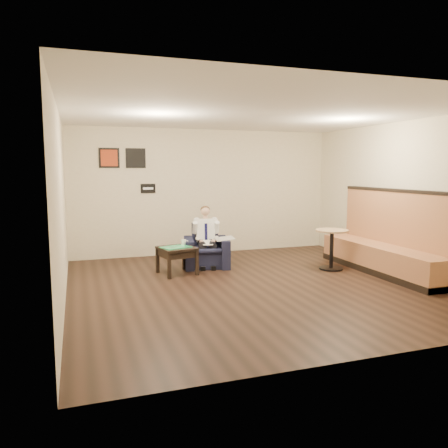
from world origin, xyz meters
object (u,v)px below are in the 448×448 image
object	(u,v)px
banquette	(384,232)
cafe_table	(331,250)
coffee_mug	(184,242)
smartphone	(176,245)
seated_man	(207,239)
armchair	(206,246)
side_table	(177,261)
green_folder	(176,247)

from	to	relation	value
banquette	cafe_table	size ratio (longest dim) A/B	3.88
coffee_mug	banquette	world-z (taller)	banquette
smartphone	banquette	bearing A→B (deg)	-21.19
coffee_mug	banquette	xyz separation A→B (m)	(3.50, -1.28, 0.21)
banquette	smartphone	bearing A→B (deg)	160.45
seated_man	coffee_mug	size ratio (longest dim) A/B	10.75
armchair	seated_man	world-z (taller)	seated_man
cafe_table	smartphone	bearing A→B (deg)	165.01
smartphone	cafe_table	bearing A→B (deg)	-16.64
seated_man	cafe_table	distance (m)	2.41
side_table	cafe_table	world-z (taller)	cafe_table
side_table	banquette	distance (m)	3.87
smartphone	banquette	world-z (taller)	banquette
side_table	banquette	world-z (taller)	banquette
armchair	cafe_table	bearing A→B (deg)	-13.55
armchair	seated_man	bearing A→B (deg)	-90.00
armchair	banquette	world-z (taller)	banquette
green_folder	smartphone	world-z (taller)	green_folder
green_folder	cafe_table	bearing A→B (deg)	-10.77
coffee_mug	cafe_table	xyz separation A→B (m)	(2.73, -0.76, -0.17)
seated_man	smartphone	bearing A→B (deg)	-155.66
side_table	cafe_table	bearing A→B (deg)	-11.42
smartphone	cafe_table	distance (m)	2.98
side_table	smartphone	bearing A→B (deg)	84.30
banquette	seated_man	bearing A→B (deg)	154.24
seated_man	side_table	bearing A→B (deg)	-142.09
smartphone	banquette	distance (m)	3.89
side_table	coffee_mug	distance (m)	0.39
cafe_table	seated_man	bearing A→B (deg)	157.50
green_folder	smartphone	distance (m)	0.22
smartphone	cafe_table	size ratio (longest dim) A/B	0.20
side_table	green_folder	xyz separation A→B (m)	(-0.03, -0.03, 0.26)
side_table	armchair	bearing A→B (deg)	32.40
armchair	side_table	size ratio (longest dim) A/B	1.40
armchair	side_table	xyz separation A→B (m)	(-0.69, -0.44, -0.16)
banquette	cafe_table	xyz separation A→B (m)	(-0.78, 0.53, -0.38)
side_table	seated_man	bearing A→B (deg)	26.46
side_table	cafe_table	xyz separation A→B (m)	(2.89, -0.58, 0.13)
armchair	green_folder	world-z (taller)	armchair
green_folder	smartphone	bearing A→B (deg)	77.69
coffee_mug	smartphone	world-z (taller)	coffee_mug
coffee_mug	smartphone	size ratio (longest dim) A/B	0.68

